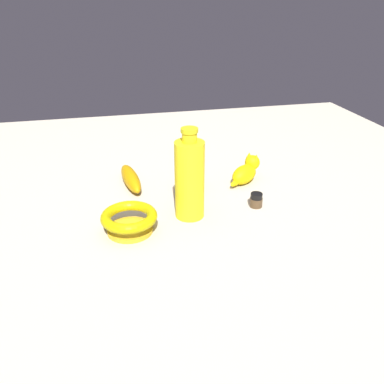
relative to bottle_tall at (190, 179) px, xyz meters
name	(u,v)px	position (x,y,z in m)	size (l,w,h in m)	color
ground	(192,212)	(-0.01, 0.01, -0.11)	(2.00, 2.00, 0.00)	#BCB29E
bottle_tall	(190,179)	(0.00, 0.00, 0.00)	(0.08, 0.08, 0.24)	yellow
nail_polish_jar	(256,200)	(-0.01, 0.19, -0.09)	(0.04, 0.04, 0.04)	#4D3822
bowl	(129,219)	(0.04, -0.16, -0.07)	(0.14, 0.14, 0.06)	gold
cat_figurine	(246,171)	(-0.17, 0.22, -0.07)	(0.11, 0.12, 0.09)	yellow
bottle_short	(192,173)	(-0.16, 0.04, -0.06)	(0.08, 0.08, 0.14)	gold
banana	(131,178)	(-0.22, -0.14, -0.09)	(0.20, 0.05, 0.05)	#C08807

